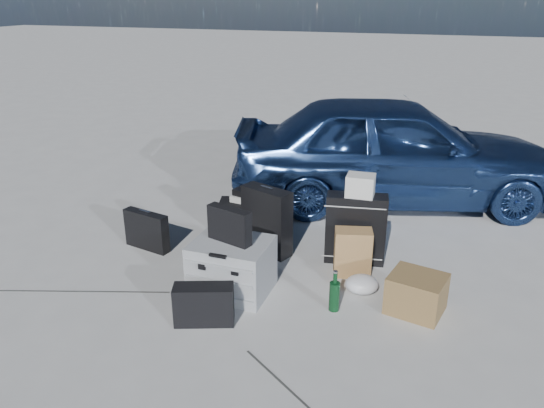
# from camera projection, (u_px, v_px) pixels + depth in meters

# --- Properties ---
(ground) EXTENTS (60.00, 60.00, 0.00)m
(ground) POSITION_uv_depth(u_px,v_px,m) (253.00, 293.00, 4.43)
(ground) COLOR #B4B3AF
(ground) RESTS_ON ground
(car) EXTENTS (4.00, 2.49, 1.27)m
(car) POSITION_uv_depth(u_px,v_px,m) (394.00, 149.00, 6.17)
(car) COLOR #2B4983
(car) RESTS_ON ground
(pelican_case) EXTENTS (0.62, 0.51, 0.45)m
(pelican_case) POSITION_uv_depth(u_px,v_px,m) (232.00, 267.00, 4.38)
(pelican_case) COLOR #929597
(pelican_case) RESTS_ON ground
(laptop_bag) EXTENTS (0.40, 0.20, 0.29)m
(laptop_bag) POSITION_uv_depth(u_px,v_px,m) (229.00, 225.00, 4.26)
(laptop_bag) COLOR black
(laptop_bag) RESTS_ON pelican_case
(briefcase) EXTENTS (0.50, 0.21, 0.38)m
(briefcase) POSITION_uv_depth(u_px,v_px,m) (147.00, 231.00, 5.13)
(briefcase) COLOR black
(briefcase) RESTS_ON ground
(suitcase_left) EXTENTS (0.53, 0.34, 0.65)m
(suitcase_left) POSITION_uv_depth(u_px,v_px,m) (267.00, 221.00, 5.02)
(suitcase_left) COLOR black
(suitcase_left) RESTS_ON ground
(suitcase_right) EXTENTS (0.57, 0.28, 0.65)m
(suitcase_right) POSITION_uv_depth(u_px,v_px,m) (356.00, 229.00, 4.84)
(suitcase_right) COLOR black
(suitcase_right) RESTS_ON ground
(white_carton) EXTENTS (0.25, 0.21, 0.19)m
(white_carton) POSITION_uv_depth(u_px,v_px,m) (360.00, 185.00, 4.68)
(white_carton) COLOR beige
(white_carton) RESTS_ON suitcase_right
(duffel_bag) EXTENTS (0.72, 0.46, 0.33)m
(duffel_bag) POSITION_uv_depth(u_px,v_px,m) (252.00, 216.00, 5.51)
(duffel_bag) COLOR black
(duffel_bag) RESTS_ON ground
(flat_box_white) EXTENTS (0.40, 0.32, 0.06)m
(flat_box_white) POSITION_uv_depth(u_px,v_px,m) (252.00, 198.00, 5.45)
(flat_box_white) COLOR beige
(flat_box_white) RESTS_ON duffel_bag
(flat_box_black) EXTENTS (0.35, 0.29, 0.07)m
(flat_box_black) POSITION_uv_depth(u_px,v_px,m) (250.00, 192.00, 5.42)
(flat_box_black) COLOR black
(flat_box_black) RESTS_ON flat_box_white
(kraft_bag) EXTENTS (0.36, 0.27, 0.43)m
(kraft_bag) POSITION_uv_depth(u_px,v_px,m) (353.00, 253.00, 4.65)
(kraft_bag) COLOR #91613F
(kraft_bag) RESTS_ON ground
(cardboard_box) EXTENTS (0.48, 0.44, 0.31)m
(cardboard_box) POSITION_uv_depth(u_px,v_px,m) (416.00, 294.00, 4.13)
(cardboard_box) COLOR olive
(cardboard_box) RESTS_ON ground
(plastic_bag) EXTENTS (0.34, 0.31, 0.15)m
(plastic_bag) POSITION_uv_depth(u_px,v_px,m) (362.00, 284.00, 4.41)
(plastic_bag) COLOR silver
(plastic_bag) RESTS_ON ground
(messenger_bag) EXTENTS (0.48, 0.31, 0.31)m
(messenger_bag) POSITION_uv_depth(u_px,v_px,m) (204.00, 305.00, 3.98)
(messenger_bag) COLOR black
(messenger_bag) RESTS_ON ground
(green_bottle) EXTENTS (0.11, 0.11, 0.33)m
(green_bottle) POSITION_uv_depth(u_px,v_px,m) (335.00, 291.00, 4.13)
(green_bottle) COLOR black
(green_bottle) RESTS_ON ground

